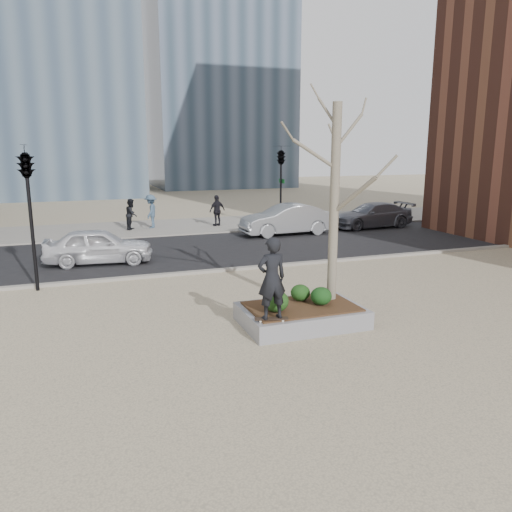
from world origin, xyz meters
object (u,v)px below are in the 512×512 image
object	(u,v)px
police_car	(98,246)
skateboard	(271,320)
skateboarder	(272,278)
planter	(301,316)

from	to	relation	value
police_car	skateboard	bearing A→B (deg)	-153.86
skateboarder	skateboard	bearing A→B (deg)	-2.66
planter	skateboarder	xyz separation A→B (m)	(-1.10, -0.72, 1.26)
police_car	planter	bearing A→B (deg)	-146.41
skateboard	police_car	bearing A→B (deg)	124.77
planter	police_car	world-z (taller)	police_car
skateboard	police_car	world-z (taller)	police_car
skateboard	police_car	distance (m)	10.08
skateboard	skateboarder	size ratio (longest dim) A/B	0.41
skateboarder	planter	bearing A→B (deg)	-149.54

